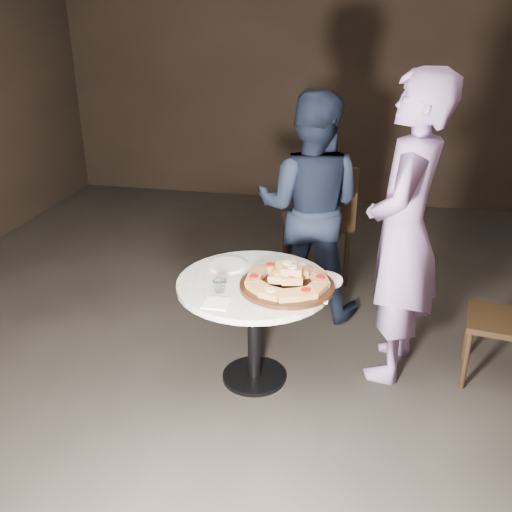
# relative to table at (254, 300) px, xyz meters

# --- Properties ---
(floor) EXTENTS (7.00, 7.00, 0.00)m
(floor) POSITION_rel_table_xyz_m (0.15, -0.01, -0.52)
(floor) COLOR black
(floor) RESTS_ON ground
(table) EXTENTS (0.86, 0.86, 0.64)m
(table) POSITION_rel_table_xyz_m (0.00, 0.00, 0.00)
(table) COLOR black
(table) RESTS_ON ground
(serving_board) EXTENTS (0.52, 0.52, 0.02)m
(serving_board) POSITION_rel_table_xyz_m (0.19, -0.04, 0.13)
(serving_board) COLOR black
(serving_board) RESTS_ON table
(focaccia_pile) EXTENTS (0.45, 0.46, 0.12)m
(focaccia_pile) POSITION_rel_table_xyz_m (0.19, -0.04, 0.18)
(focaccia_pile) COLOR #AE7A43
(focaccia_pile) RESTS_ON serving_board
(plate_left) EXTENTS (0.28, 0.28, 0.01)m
(plate_left) POSITION_rel_table_xyz_m (-0.19, 0.16, 0.13)
(plate_left) COLOR white
(plate_left) RESTS_ON table
(plate_right) EXTENTS (0.26, 0.26, 0.01)m
(plate_right) POSITION_rel_table_xyz_m (0.37, 0.08, 0.13)
(plate_right) COLOR white
(plate_right) RESTS_ON table
(water_glass) EXTENTS (0.08, 0.08, 0.07)m
(water_glass) POSITION_rel_table_xyz_m (-0.15, -0.17, 0.15)
(water_glass) COLOR silver
(water_glass) RESTS_ON table
(napkin_near) EXTENTS (0.13, 0.13, 0.01)m
(napkin_near) POSITION_rel_table_xyz_m (-0.13, -0.29, 0.12)
(napkin_near) COLOR white
(napkin_near) RESTS_ON table
(napkin_far) EXTENTS (0.13, 0.13, 0.01)m
(napkin_far) POSITION_rel_table_xyz_m (0.36, -0.12, 0.12)
(napkin_far) COLOR white
(napkin_far) RESTS_ON table
(chair_far) EXTENTS (0.60, 0.61, 0.96)m
(chair_far) POSITION_rel_table_xyz_m (0.23, 1.35, 0.03)
(chair_far) COLOR black
(chair_far) RESTS_ON ground
(diner_navy) EXTENTS (0.79, 0.63, 1.56)m
(diner_navy) POSITION_rel_table_xyz_m (0.19, 0.92, 0.26)
(diner_navy) COLOR black
(diner_navy) RESTS_ON ground
(diner_teal) EXTENTS (0.54, 0.71, 1.76)m
(diner_teal) POSITION_rel_table_xyz_m (0.79, 0.29, 0.36)
(diner_teal) COLOR #866FAD
(diner_teal) RESTS_ON ground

